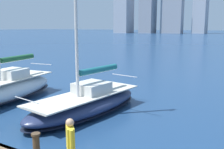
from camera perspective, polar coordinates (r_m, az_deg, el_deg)
sailboat_teal at (r=13.80m, az=-5.59°, el=-5.99°), size 3.51×7.90×9.93m
sailboat_forest at (r=17.35m, az=-21.71°, el=-2.74°), size 3.38×7.61×11.72m
person_yellow_shirt at (r=7.07m, az=-9.03°, el=-14.33°), size 0.45×0.44×1.61m
mooring_post at (r=8.13m, az=-16.13°, el=-15.02°), size 0.26×0.26×0.91m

